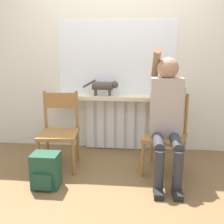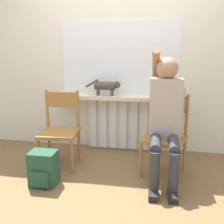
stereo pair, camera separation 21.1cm
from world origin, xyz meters
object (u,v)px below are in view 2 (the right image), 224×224
(chair_right, at_px, (165,135))
(backpack, at_px, (44,168))
(chair_left, at_px, (60,129))
(person, at_px, (166,114))
(cat, at_px, (107,86))

(chair_right, height_order, backpack, chair_right)
(chair_left, xyz_separation_m, backpack, (-0.00, -0.50, -0.28))
(backpack, bearing_deg, chair_left, 89.62)
(chair_right, distance_m, person, 0.29)
(cat, bearing_deg, backpack, -114.61)
(cat, bearing_deg, chair_left, -131.33)
(chair_right, relative_size, person, 0.64)
(chair_left, bearing_deg, person, -10.52)
(person, relative_size, backpack, 3.90)
(person, bearing_deg, chair_left, 174.79)
(cat, bearing_deg, chair_right, -34.97)
(cat, relative_size, backpack, 1.32)
(person, bearing_deg, chair_right, 83.59)
(chair_right, bearing_deg, chair_left, -162.72)
(chair_left, height_order, backpack, chair_left)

